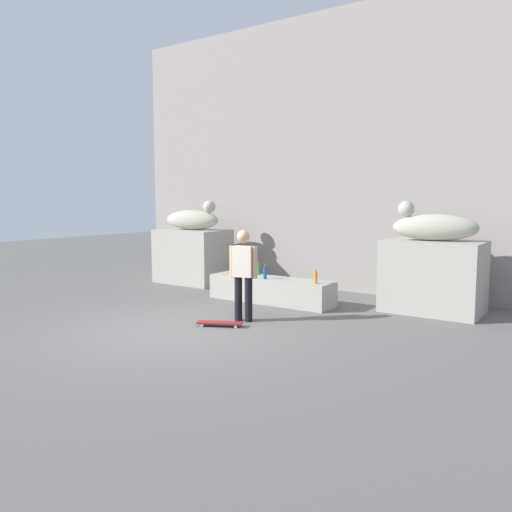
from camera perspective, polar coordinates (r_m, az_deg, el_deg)
name	(u,v)px	position (r m, az deg, el deg)	size (l,w,h in m)	color
ground_plane	(175,331)	(8.90, -8.98, -8.21)	(40.00, 40.00, 0.00)	#605E5B
facade_wall	(325,154)	(13.09, 7.64, 11.15)	(11.33, 0.60, 6.66)	gray
pedestal_left	(193,256)	(13.76, -7.05, -0.02)	(1.84, 1.22, 1.41)	#A39E93
pedestal_right	(433,277)	(10.67, 19.09, -2.18)	(1.84, 1.22, 1.41)	#A39E93
statue_reclining_left	(193,219)	(13.66, -6.98, 4.10)	(1.65, 0.74, 0.78)	#B2B099
statue_reclining_right	(433,226)	(10.58, 19.09, 3.15)	(1.68, 0.87, 0.78)	#B2B099
ledge_block	(271,290)	(11.11, 1.64, -3.80)	(2.85, 0.70, 0.53)	#A39E93
skater	(243,271)	(9.30, -1.41, -1.70)	(0.53, 0.28, 1.67)	black
skateboard	(220,323)	(9.08, -4.07, -7.42)	(0.81, 0.54, 0.08)	maroon
bottle_orange	(316,277)	(10.37, 6.66, -2.36)	(0.07, 0.07, 0.31)	orange
bottle_green	(259,270)	(11.45, 0.31, -1.53)	(0.06, 0.06, 0.29)	#1E722D
bottle_brown	(231,269)	(11.70, -2.80, -1.44)	(0.07, 0.07, 0.27)	#593314
bottle_blue	(265,273)	(10.89, 1.01, -1.92)	(0.08, 0.08, 0.30)	#194C99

